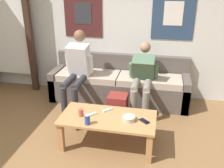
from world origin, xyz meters
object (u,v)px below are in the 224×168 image
drink_can_blue (87,120)px  couch (119,85)px  coffee_table (108,122)px  person_seated_adult (77,68)px  game_controller_near_right (92,114)px  backpack (118,109)px  ceramic_bowl (129,118)px  cell_phone (144,121)px  person_seated_teen (143,76)px  pillar_candle (81,113)px  game_controller_near_left (108,110)px

drink_can_blue → couch: bearing=86.0°
couch → coffee_table: (0.09, -1.33, 0.06)m
person_seated_adult → game_controller_near_right: (0.51, -0.96, -0.25)m
person_seated_adult → backpack: bearing=-24.9°
ceramic_bowl → cell_phone: 0.19m
cell_phone → ceramic_bowl: bearing=-176.5°
backpack → game_controller_near_right: (-0.22, -0.62, 0.22)m
couch → person_seated_teen: bearing=-36.9°
person_seated_adult → person_seated_teen: 1.06m
person_seated_teen → pillar_candle: 1.26m
person_seated_adult → ceramic_bowl: person_seated_adult is taller
ceramic_bowl → game_controller_near_left: 0.36m
couch → person_seated_teen: size_ratio=2.18×
couch → person_seated_teen: 0.62m
game_controller_near_left → ceramic_bowl: bearing=-30.6°
coffee_table → person_seated_adult: (-0.72, 0.96, 0.33)m
backpack → ceramic_bowl: ceramic_bowl is taller
game_controller_near_right → person_seated_teen: bearing=61.8°
drink_can_blue → game_controller_near_left: size_ratio=0.97×
drink_can_blue → game_controller_near_left: 0.41m
ceramic_bowl → coffee_table: bearing=173.6°
game_controller_near_left → cell_phone: game_controller_near_left is taller
person_seated_teen → cell_phone: person_seated_teen is taller
person_seated_adult → ceramic_bowl: bearing=-44.9°
person_seated_teen → ceramic_bowl: bearing=-93.5°
person_seated_adult → cell_phone: size_ratio=8.62×
game_controller_near_left → person_seated_teen: bearing=66.5°
game_controller_near_right → backpack: bearing=70.4°
person_seated_adult → game_controller_near_left: size_ratio=9.83×
pillar_candle → cell_phone: pillar_candle is taller
person_seated_adult → drink_can_blue: person_seated_adult is taller
backpack → game_controller_near_left: 0.52m
backpack → pillar_candle: bearing=-117.6°
cell_phone → person_seated_adult: bearing=140.4°
coffee_table → person_seated_adult: size_ratio=0.95×
couch → coffee_table: couch is taller
person_seated_adult → game_controller_near_left: (0.68, -0.81, -0.25)m
game_controller_near_left → couch: bearing=92.7°
backpack → game_controller_near_left: bearing=-96.0°
drink_can_blue → game_controller_near_left: drink_can_blue is taller
coffee_table → couch: bearing=93.9°
person_seated_adult → game_controller_near_left: person_seated_adult is taller
couch → ceramic_bowl: couch is taller
game_controller_near_left → game_controller_near_right: bearing=-137.6°
game_controller_near_left → cell_phone: 0.52m
person_seated_teen → cell_phone: size_ratio=7.42×
ceramic_bowl → backpack: bearing=111.7°
person_seated_adult → drink_can_blue: bearing=-66.0°
coffee_table → cell_phone: bearing=-2.3°
backpack → drink_can_blue: size_ratio=3.41×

